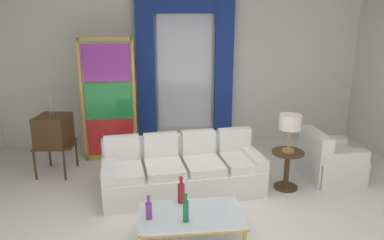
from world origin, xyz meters
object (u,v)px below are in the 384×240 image
Objects in this scene: bottle_crystal_tall at (149,209)px; couch_white_long at (182,171)px; bottle_blue_decanter at (181,192)px; vintage_tv at (53,131)px; table_lamp_brass at (290,124)px; coffee_table at (191,217)px; peacock_figurine at (133,154)px; stained_glass_divider at (109,103)px; armchair_white at (328,162)px; round_side_table at (287,166)px; bottle_amber_squat at (186,210)px.

couch_white_long is at bearing 71.79° from bottle_crystal_tall.
bottle_blue_decanter is 2.78m from vintage_tv.
table_lamp_brass is at bearing 31.46° from bottle_blue_decanter.
peacock_figurine is at bearing 107.25° from coffee_table.
armchair_white is at bearing -18.85° from stained_glass_divider.
stained_glass_divider is (-0.69, 2.83, 0.53)m from bottle_crystal_tall.
stained_glass_divider is (0.85, 0.51, 0.33)m from vintage_tv.
round_side_table reaches higher than peacock_figurine.
coffee_table is 0.24m from bottle_amber_squat.
armchair_white is (2.40, 1.57, -0.09)m from coffee_table.
bottle_blue_decanter is (-0.09, 0.27, 0.17)m from coffee_table.
peacock_figurine is (-0.76, 2.46, -0.16)m from coffee_table.
bottle_amber_squat is 2.71m from peacock_figurine.
stained_glass_divider is at bearing 151.88° from table_lamp_brass.
coffee_table is 2.06× the size of table_lamp_brass.
bottle_amber_squat is 3.11m from vintage_tv.
armchair_white is at bearing 33.21° from coffee_table.
stained_glass_divider is at bearing 30.65° from vintage_tv.
stained_glass_divider is (-3.55, 1.21, 0.77)m from armchair_white.
round_side_table is (3.61, -0.97, -0.37)m from vintage_tv.
bottle_blue_decanter is at bearing 92.00° from bottle_amber_squat.
stained_glass_divider is at bearing 140.62° from peacock_figurine.
round_side_table is (2.07, 1.36, -0.17)m from bottle_crystal_tall.
coffee_table is 0.33m from bottle_blue_decanter.
armchair_white is at bearing -9.11° from vintage_tv.
armchair_white is (2.47, 1.71, -0.26)m from bottle_amber_squat.
bottle_crystal_tall is 0.49× the size of round_side_table.
peacock_figurine is at bearing 96.71° from bottle_crystal_tall.
table_lamp_brass reaches higher than bottle_blue_decanter.
bottle_crystal_tall is 0.41m from bottle_amber_squat.
stained_glass_divider reaches higher than peacock_figurine.
coffee_table is at bearing -67.41° from stained_glass_divider.
couch_white_long is 1.94m from stained_glass_divider.
table_lamp_brass is (2.76, -1.48, -0.03)m from stained_glass_divider.
bottle_amber_squat is 0.15× the size of stained_glass_divider.
bottle_crystal_tall is at bearing -150.49° from armchair_white.
couch_white_long reaches higher than peacock_figurine.
bottle_amber_squat is at bearing -51.29° from vintage_tv.
bottle_blue_decanter is 0.42m from bottle_amber_squat.
table_lamp_brass reaches higher than round_side_table.
bottle_blue_decanter is 0.16× the size of stained_glass_divider.
round_side_table is at bearing -28.12° from stained_glass_divider.
armchair_white is at bearing 18.35° from round_side_table.
stained_glass_divider is (-1.16, 2.78, 0.68)m from coffee_table.
bottle_crystal_tall is (-0.38, -0.32, -0.02)m from bottle_blue_decanter.
bottle_amber_squat is (0.40, -0.09, 0.02)m from bottle_crystal_tall.
bottle_blue_decanter is 2.04m from table_lamp_brass.
coffee_table is at bearing -48.52° from vintage_tv.
bottle_amber_squat reaches higher than bottle_crystal_tall.
bottle_blue_decanter is at bearing -152.41° from armchair_white.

